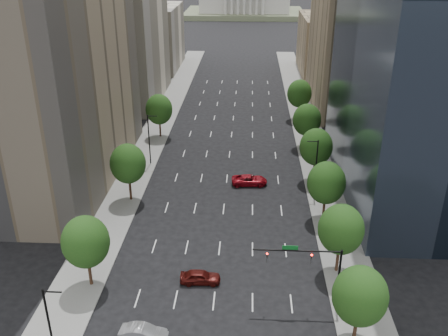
% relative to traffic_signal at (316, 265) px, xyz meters
% --- Properties ---
extents(sidewalk_left, '(6.00, 200.00, 0.15)m').
position_rel_traffic_signal_xyz_m(sidewalk_left, '(-26.03, 30.00, -5.10)').
color(sidewalk_left, slate).
rests_on(sidewalk_left, ground).
extents(sidewalk_right, '(6.00, 200.00, 0.15)m').
position_rel_traffic_signal_xyz_m(sidewalk_right, '(4.97, 30.00, -5.10)').
color(sidewalk_right, slate).
rests_on(sidewalk_right, ground).
extents(midrise_cream_left, '(14.00, 30.00, 35.00)m').
position_rel_traffic_signal_xyz_m(midrise_cream_left, '(-35.53, 73.00, 12.33)').
color(midrise_cream_left, beige).
rests_on(midrise_cream_left, ground).
extents(filler_left, '(14.00, 26.00, 18.00)m').
position_rel_traffic_signal_xyz_m(filler_left, '(-35.53, 106.00, 3.83)').
color(filler_left, beige).
rests_on(filler_left, ground).
extents(parking_tan_right, '(14.00, 30.00, 30.00)m').
position_rel_traffic_signal_xyz_m(parking_tan_right, '(14.47, 70.00, 9.83)').
color(parking_tan_right, '#8C7759').
rests_on(parking_tan_right, ground).
extents(filler_right, '(14.00, 26.00, 16.00)m').
position_rel_traffic_signal_xyz_m(filler_right, '(14.47, 103.00, 2.83)').
color(filler_right, '#8C7759').
rests_on(filler_right, ground).
extents(tree_right_0, '(5.20, 5.20, 8.39)m').
position_rel_traffic_signal_xyz_m(tree_right_0, '(3.47, -5.00, 0.22)').
color(tree_right_0, '#382316').
rests_on(tree_right_0, ground).
extents(tree_right_1, '(5.20, 5.20, 8.75)m').
position_rel_traffic_signal_xyz_m(tree_right_1, '(3.47, 6.00, 0.58)').
color(tree_right_1, '#382316').
rests_on(tree_right_1, ground).
extents(tree_right_2, '(5.20, 5.20, 8.61)m').
position_rel_traffic_signal_xyz_m(tree_right_2, '(3.47, 18.00, 0.43)').
color(tree_right_2, '#382316').
rests_on(tree_right_2, ground).
extents(tree_right_3, '(5.20, 5.20, 8.89)m').
position_rel_traffic_signal_xyz_m(tree_right_3, '(3.47, 30.00, 0.72)').
color(tree_right_3, '#382316').
rests_on(tree_right_3, ground).
extents(tree_right_4, '(5.20, 5.20, 8.46)m').
position_rel_traffic_signal_xyz_m(tree_right_4, '(3.47, 44.00, 0.29)').
color(tree_right_4, '#382316').
rests_on(tree_right_4, ground).
extents(tree_right_5, '(5.20, 5.20, 8.75)m').
position_rel_traffic_signal_xyz_m(tree_right_5, '(3.47, 60.00, 0.58)').
color(tree_right_5, '#382316').
rests_on(tree_right_5, ground).
extents(tree_left_0, '(5.20, 5.20, 8.75)m').
position_rel_traffic_signal_xyz_m(tree_left_0, '(-24.53, 2.00, 0.58)').
color(tree_left_0, '#382316').
rests_on(tree_left_0, ground).
extents(tree_left_1, '(5.20, 5.20, 8.97)m').
position_rel_traffic_signal_xyz_m(tree_left_1, '(-24.53, 22.00, 0.79)').
color(tree_left_1, '#382316').
rests_on(tree_left_1, ground).
extents(tree_left_2, '(5.20, 5.20, 8.68)m').
position_rel_traffic_signal_xyz_m(tree_left_2, '(-24.53, 48.00, 0.50)').
color(tree_left_2, '#382316').
rests_on(tree_left_2, ground).
extents(streetlight_rn, '(1.70, 0.20, 9.00)m').
position_rel_traffic_signal_xyz_m(streetlight_rn, '(2.91, 25.00, -0.33)').
color(streetlight_rn, black).
rests_on(streetlight_rn, ground).
extents(streetlight_ls, '(1.70, 0.20, 9.00)m').
position_rel_traffic_signal_xyz_m(streetlight_ls, '(-23.96, -10.00, -0.33)').
color(streetlight_ls, black).
rests_on(streetlight_ls, ground).
extents(streetlight_ln, '(1.70, 0.20, 9.00)m').
position_rel_traffic_signal_xyz_m(streetlight_ln, '(-23.96, 35.00, -0.33)').
color(streetlight_ln, black).
rests_on(streetlight_ln, ground).
extents(traffic_signal, '(9.12, 0.40, 7.38)m').
position_rel_traffic_signal_xyz_m(traffic_signal, '(0.00, 0.00, 0.00)').
color(traffic_signal, black).
rests_on(traffic_signal, ground).
extents(foothills, '(720.00, 413.00, 263.00)m').
position_rel_traffic_signal_xyz_m(foothills, '(24.14, 569.40, -42.95)').
color(foothills, olive).
rests_on(foothills, ground).
extents(car_maroon, '(4.63, 1.99, 1.56)m').
position_rel_traffic_signal_xyz_m(car_maroon, '(-12.28, 3.07, -4.39)').
color(car_maroon, '#450E0B').
rests_on(car_maroon, ground).
extents(car_silver, '(4.79, 1.98, 1.54)m').
position_rel_traffic_signal_xyz_m(car_silver, '(-16.95, -5.96, -4.40)').
color(car_silver, '#ABACB0').
rests_on(car_silver, ground).
extents(car_red_far, '(5.77, 2.96, 1.56)m').
position_rel_traffic_signal_xyz_m(car_red_far, '(-6.87, 28.05, -4.39)').
color(car_red_far, maroon).
rests_on(car_red_far, ground).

